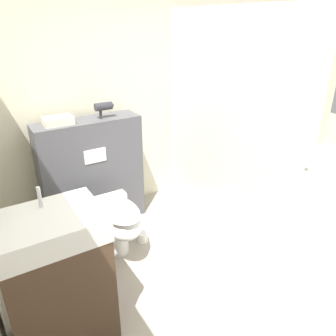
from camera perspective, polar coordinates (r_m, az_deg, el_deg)
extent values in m
plane|color=#9E9384|center=(2.73, 13.08, -25.33)|extent=(12.00, 12.00, 0.00)
cube|color=beige|center=(3.67, -9.21, 11.54)|extent=(8.00, 0.06, 2.50)
cube|color=#4C4C51|center=(3.52, -13.05, -0.96)|extent=(1.05, 0.30, 1.16)
cube|color=white|center=(3.28, -12.55, 2.07)|extent=(0.22, 0.01, 0.14)
cube|color=silver|center=(3.24, 9.88, 6.74)|extent=(0.01, 1.95, 2.17)
sphere|color=#B2B2B7|center=(2.67, 23.15, 0.11)|extent=(0.04, 0.04, 0.04)
cylinder|color=white|center=(3.21, -8.96, -11.47)|extent=(0.21, 0.21, 0.38)
ellipsoid|color=white|center=(3.01, -8.48, -9.18)|extent=(0.34, 0.55, 0.22)
ellipsoid|color=white|center=(2.95, -8.62, -7.20)|extent=(0.33, 0.54, 0.02)
cube|color=white|center=(3.23, -10.73, -5.90)|extent=(0.40, 0.11, 0.13)
cube|color=#473323|center=(2.44, -18.35, -19.39)|extent=(0.63, 0.47, 0.83)
cube|color=white|center=(2.13, -20.12, -9.68)|extent=(0.65, 0.48, 0.16)
cylinder|color=silver|center=(2.17, -21.47, -4.72)|extent=(0.02, 0.02, 0.14)
cylinder|color=#2D2D33|center=(3.31, -11.19, 10.49)|extent=(0.17, 0.08, 0.08)
cone|color=#2D2D33|center=(3.35, -9.57, 10.76)|extent=(0.03, 0.07, 0.07)
cylinder|color=#2D2D33|center=(3.32, -11.65, 9.35)|extent=(0.03, 0.03, 0.11)
cube|color=beige|center=(3.23, -18.59, 7.83)|extent=(0.26, 0.18, 0.07)
cylinder|color=white|center=(3.38, -4.44, -11.94)|extent=(0.10, 0.10, 0.10)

